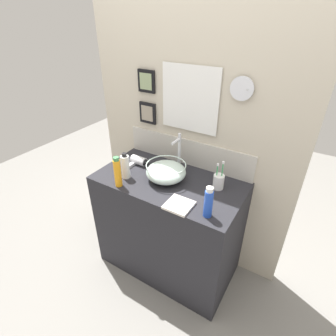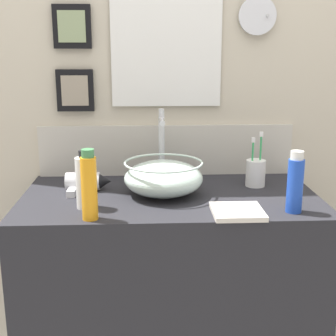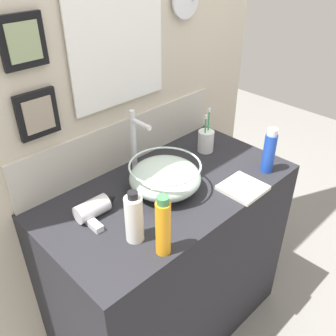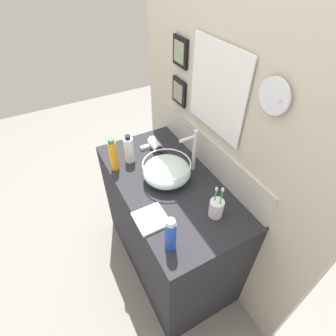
# 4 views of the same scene
# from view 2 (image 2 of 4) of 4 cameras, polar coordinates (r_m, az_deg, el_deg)

# --- Properties ---
(vanity_counter) EXTENTS (1.07, 0.57, 0.87)m
(vanity_counter) POSITION_cam_2_polar(r_m,az_deg,el_deg) (1.87, 0.22, -15.98)
(vanity_counter) COLOR #232328
(vanity_counter) RESTS_ON ground
(back_panel) EXTENTS (1.64, 0.10, 2.59)m
(back_panel) POSITION_cam_2_polar(r_m,az_deg,el_deg) (1.93, -0.28, 11.76)
(back_panel) COLOR beige
(back_panel) RESTS_ON ground
(glass_bowl_sink) EXTENTS (0.28, 0.28, 0.12)m
(glass_bowl_sink) POSITION_cam_2_polar(r_m,az_deg,el_deg) (1.67, -0.55, -1.21)
(glass_bowl_sink) COLOR silver
(glass_bowl_sink) RESTS_ON vanity_counter
(faucet) EXTENTS (0.02, 0.11, 0.29)m
(faucet) POSITION_cam_2_polar(r_m,az_deg,el_deg) (1.82, -0.78, 3.30)
(faucet) COLOR silver
(faucet) RESTS_ON vanity_counter
(hair_drier) EXTENTS (0.17, 0.13, 0.07)m
(hair_drier) POSITION_cam_2_polar(r_m,az_deg,el_deg) (1.76, -9.92, -1.71)
(hair_drier) COLOR silver
(hair_drier) RESTS_ON vanity_counter
(toothbrush_cup) EXTENTS (0.07, 0.07, 0.21)m
(toothbrush_cup) POSITION_cam_2_polar(r_m,az_deg,el_deg) (1.82, 10.63, -0.55)
(toothbrush_cup) COLOR white
(toothbrush_cup) RESTS_ON vanity_counter
(shampoo_bottle) EXTENTS (0.06, 0.06, 0.19)m
(shampoo_bottle) POSITION_cam_2_polar(r_m,az_deg,el_deg) (1.56, -10.08, -1.66)
(shampoo_bottle) COLOR white
(shampoo_bottle) RESTS_ON vanity_counter
(spray_bottle) EXTENTS (0.05, 0.05, 0.20)m
(spray_bottle) POSITION_cam_2_polar(r_m,az_deg,el_deg) (1.55, 15.24, -1.80)
(spray_bottle) COLOR blue
(spray_bottle) RESTS_ON vanity_counter
(lotion_bottle) EXTENTS (0.05, 0.05, 0.22)m
(lotion_bottle) POSITION_cam_2_polar(r_m,az_deg,el_deg) (1.45, -9.60, -2.20)
(lotion_bottle) COLOR orange
(lotion_bottle) RESTS_ON vanity_counter
(hand_towel) EXTENTS (0.16, 0.16, 0.02)m
(hand_towel) POSITION_cam_2_polar(r_m,az_deg,el_deg) (1.52, 8.47, -5.28)
(hand_towel) COLOR silver
(hand_towel) RESTS_ON vanity_counter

